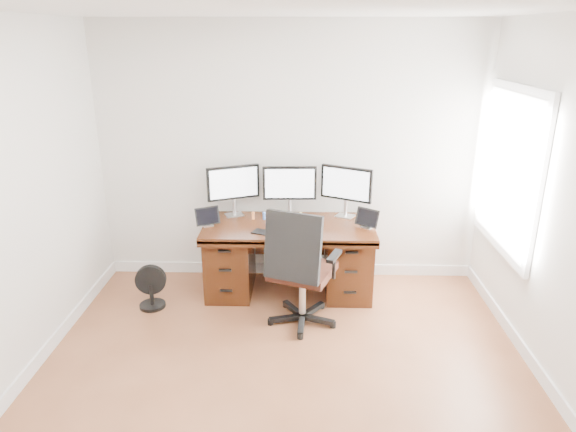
{
  "coord_description": "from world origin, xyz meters",
  "views": [
    {
      "loc": [
        0.13,
        -2.99,
        2.55
      ],
      "look_at": [
        0.0,
        1.5,
        0.95
      ],
      "focal_mm": 32.0,
      "sensor_mm": 36.0,
      "label": 1
    }
  ],
  "objects_px": {
    "desk": "(289,255)",
    "keyboard": "(292,229)",
    "floor_fan": "(151,288)",
    "monitor_center": "(290,185)",
    "office_chair": "(300,288)"
  },
  "relations": [
    {
      "from": "floor_fan",
      "to": "desk",
      "type": "bearing_deg",
      "value": 8.13
    },
    {
      "from": "desk",
      "to": "floor_fan",
      "type": "height_order",
      "value": "desk"
    },
    {
      "from": "desk",
      "to": "monitor_center",
      "type": "distance_m",
      "value": 0.72
    },
    {
      "from": "keyboard",
      "to": "office_chair",
      "type": "bearing_deg",
      "value": -85.1
    },
    {
      "from": "desk",
      "to": "floor_fan",
      "type": "bearing_deg",
      "value": -164.14
    },
    {
      "from": "desk",
      "to": "monitor_center",
      "type": "bearing_deg",
      "value": 89.98
    },
    {
      "from": "office_chair",
      "to": "floor_fan",
      "type": "xyz_separation_m",
      "value": [
        -1.46,
        0.27,
        -0.17
      ]
    },
    {
      "from": "office_chair",
      "to": "monitor_center",
      "type": "relative_size",
      "value": 2.08
    },
    {
      "from": "desk",
      "to": "keyboard",
      "type": "xyz_separation_m",
      "value": [
        0.04,
        -0.16,
        0.36
      ]
    },
    {
      "from": "floor_fan",
      "to": "monitor_center",
      "type": "height_order",
      "value": "monitor_center"
    },
    {
      "from": "monitor_center",
      "to": "keyboard",
      "type": "distance_m",
      "value": 0.52
    },
    {
      "from": "desk",
      "to": "keyboard",
      "type": "relative_size",
      "value": 6.77
    },
    {
      "from": "keyboard",
      "to": "monitor_center",
      "type": "bearing_deg",
      "value": 90.37
    },
    {
      "from": "office_chair",
      "to": "floor_fan",
      "type": "distance_m",
      "value": 1.5
    },
    {
      "from": "office_chair",
      "to": "keyboard",
      "type": "distance_m",
      "value": 0.63
    }
  ]
}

